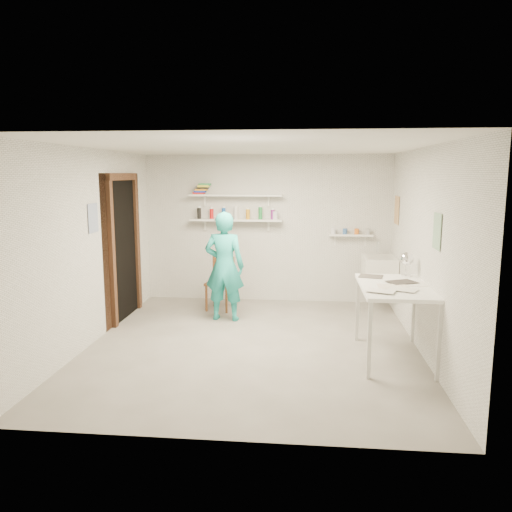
# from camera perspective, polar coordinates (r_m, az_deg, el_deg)

# --- Properties ---
(floor) EXTENTS (4.00, 4.50, 0.02)m
(floor) POSITION_cam_1_polar(r_m,az_deg,el_deg) (6.26, -0.36, -10.21)
(floor) COLOR slate
(floor) RESTS_ON ground
(ceiling) EXTENTS (4.00, 4.50, 0.02)m
(ceiling) POSITION_cam_1_polar(r_m,az_deg,el_deg) (5.91, -0.39, 12.48)
(ceiling) COLOR silver
(ceiling) RESTS_ON wall_back
(wall_back) EXTENTS (4.00, 0.02, 2.40)m
(wall_back) POSITION_cam_1_polar(r_m,az_deg,el_deg) (8.20, 1.28, 3.15)
(wall_back) COLOR silver
(wall_back) RESTS_ON ground
(wall_front) EXTENTS (4.00, 0.02, 2.40)m
(wall_front) POSITION_cam_1_polar(r_m,az_deg,el_deg) (3.77, -3.98, -4.32)
(wall_front) COLOR silver
(wall_front) RESTS_ON ground
(wall_left) EXTENTS (0.02, 4.50, 2.40)m
(wall_left) POSITION_cam_1_polar(r_m,az_deg,el_deg) (6.49, -18.32, 1.02)
(wall_left) COLOR silver
(wall_left) RESTS_ON ground
(wall_right) EXTENTS (0.02, 4.50, 2.40)m
(wall_right) POSITION_cam_1_polar(r_m,az_deg,el_deg) (6.10, 18.76, 0.48)
(wall_right) COLOR silver
(wall_right) RESTS_ON ground
(doorway_recess) EXTENTS (0.02, 0.90, 2.00)m
(doorway_recess) POSITION_cam_1_polar(r_m,az_deg,el_deg) (7.47, -14.86, 0.68)
(doorway_recess) COLOR black
(doorway_recess) RESTS_ON wall_left
(corridor_box) EXTENTS (1.40, 1.50, 2.10)m
(corridor_box) POSITION_cam_1_polar(r_m,az_deg,el_deg) (7.74, -19.81, 1.10)
(corridor_box) COLOR brown
(corridor_box) RESTS_ON ground
(door_lintel) EXTENTS (0.06, 1.05, 0.10)m
(door_lintel) POSITION_cam_1_polar(r_m,az_deg,el_deg) (7.39, -15.06, 8.75)
(door_lintel) COLOR brown
(door_lintel) RESTS_ON wall_left
(door_jamb_near) EXTENTS (0.06, 0.10, 2.00)m
(door_jamb_near) POSITION_cam_1_polar(r_m,az_deg,el_deg) (7.01, -16.13, 0.05)
(door_jamb_near) COLOR brown
(door_jamb_near) RESTS_ON ground
(door_jamb_far) EXTENTS (0.06, 0.10, 2.00)m
(door_jamb_far) POSITION_cam_1_polar(r_m,az_deg,el_deg) (7.93, -13.47, 1.22)
(door_jamb_far) COLOR brown
(door_jamb_far) RESTS_ON ground
(shelf_lower) EXTENTS (1.50, 0.22, 0.03)m
(shelf_lower) POSITION_cam_1_polar(r_m,az_deg,el_deg) (8.11, -2.32, 4.14)
(shelf_lower) COLOR white
(shelf_lower) RESTS_ON wall_back
(shelf_upper) EXTENTS (1.50, 0.22, 0.03)m
(shelf_upper) POSITION_cam_1_polar(r_m,az_deg,el_deg) (8.08, -2.34, 6.96)
(shelf_upper) COLOR white
(shelf_upper) RESTS_ON wall_back
(ledge_shelf) EXTENTS (0.70, 0.14, 0.03)m
(ledge_shelf) POSITION_cam_1_polar(r_m,az_deg,el_deg) (8.13, 10.76, 2.36)
(ledge_shelf) COLOR white
(ledge_shelf) RESTS_ON wall_back
(poster_left) EXTENTS (0.01, 0.28, 0.36)m
(poster_left) POSITION_cam_1_polar(r_m,az_deg,el_deg) (6.49, -18.12, 4.14)
(poster_left) COLOR #334C7F
(poster_left) RESTS_ON wall_left
(poster_right_a) EXTENTS (0.01, 0.34, 0.42)m
(poster_right_a) POSITION_cam_1_polar(r_m,az_deg,el_deg) (7.81, 15.78, 5.06)
(poster_right_a) COLOR #995933
(poster_right_a) RESTS_ON wall_right
(poster_right_b) EXTENTS (0.01, 0.30, 0.38)m
(poster_right_b) POSITION_cam_1_polar(r_m,az_deg,el_deg) (5.52, 19.98, 2.68)
(poster_right_b) COLOR #3F724C
(poster_right_b) RESTS_ON wall_right
(belfast_sink) EXTENTS (0.48, 0.60, 0.30)m
(belfast_sink) POSITION_cam_1_polar(r_m,az_deg,el_deg) (7.78, 13.91, -1.20)
(belfast_sink) COLOR white
(belfast_sink) RESTS_ON wall_right
(man) EXTENTS (0.60, 0.42, 1.57)m
(man) POSITION_cam_1_polar(r_m,az_deg,el_deg) (7.13, -3.62, -1.19)
(man) COLOR teal
(man) RESTS_ON ground
(wall_clock) EXTENTS (0.28, 0.06, 0.28)m
(wall_clock) POSITION_cam_1_polar(r_m,az_deg,el_deg) (7.31, -3.51, 1.14)
(wall_clock) COLOR #F1E8A4
(wall_clock) RESTS_ON man
(wooden_chair) EXTENTS (0.46, 0.45, 0.84)m
(wooden_chair) POSITION_cam_1_polar(r_m,az_deg,el_deg) (7.73, -4.13, -3.13)
(wooden_chair) COLOR brown
(wooden_chair) RESTS_ON ground
(work_table) EXTENTS (0.77, 1.29, 0.86)m
(work_table) POSITION_cam_1_polar(r_m,az_deg,el_deg) (5.91, 15.48, -7.31)
(work_table) COLOR white
(work_table) RESTS_ON ground
(desk_lamp) EXTENTS (0.16, 0.16, 0.16)m
(desk_lamp) POSITION_cam_1_polar(r_m,az_deg,el_deg) (6.30, 16.86, -0.28)
(desk_lamp) COLOR white
(desk_lamp) RESTS_ON work_table
(spray_cans) EXTENTS (1.26, 0.06, 0.17)m
(spray_cans) POSITION_cam_1_polar(r_m,az_deg,el_deg) (8.10, -2.33, 4.84)
(spray_cans) COLOR black
(spray_cans) RESTS_ON shelf_lower
(book_stack) EXTENTS (0.28, 0.14, 0.17)m
(book_stack) POSITION_cam_1_polar(r_m,az_deg,el_deg) (8.17, -6.20, 7.64)
(book_stack) COLOR red
(book_stack) RESTS_ON shelf_upper
(ledge_pots) EXTENTS (0.48, 0.07, 0.09)m
(ledge_pots) POSITION_cam_1_polar(r_m,az_deg,el_deg) (8.12, 10.78, 2.78)
(ledge_pots) COLOR silver
(ledge_pots) RESTS_ON ledge_shelf
(papers) EXTENTS (0.30, 0.22, 0.02)m
(papers) POSITION_cam_1_polar(r_m,az_deg,el_deg) (5.80, 15.67, -3.13)
(papers) COLOR silver
(papers) RESTS_ON work_table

